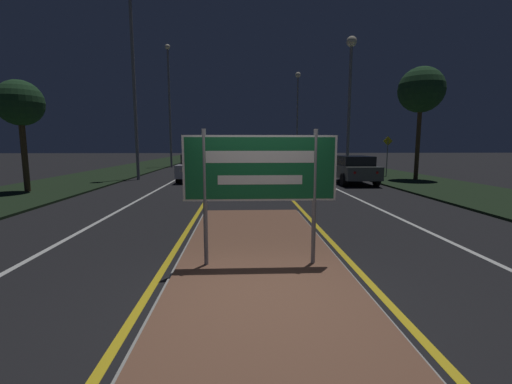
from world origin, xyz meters
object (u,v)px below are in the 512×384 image
Objects in this scene: streetlight_left_far at (169,96)px; streetlight_right_near at (350,78)px; highway_sign at (260,172)px; streetlight_left_near at (132,48)px; warning_sign at (387,152)px; car_receding_1 at (306,160)px; streetlight_right_far at (298,100)px; car_receding_2 at (265,155)px; car_approaching_0 at (197,167)px; car_receding_0 at (353,169)px.

streetlight_right_near is at bearing -38.66° from streetlight_left_far.
highway_sign is 17.45m from streetlight_left_near.
warning_sign is at bearing -33.54° from streetlight_left_far.
highway_sign is at bearing -102.53° from car_receding_1.
streetlight_left_near is 24.23m from streetlight_right_far.
warning_sign is at bearing 2.97° from streetlight_left_near.
car_receding_1 is (-0.93, -10.85, -6.52)m from streetlight_right_far.
car_receding_2 is at bearing 46.58° from streetlight_left_far.
streetlight_left_far is (-6.69, 26.31, 4.76)m from highway_sign.
streetlight_right_near reaches higher than car_approaching_0.
highway_sign is 36.65m from streetlight_right_far.
car_receding_0 is (12.12, -2.59, -6.76)m from streetlight_left_near.
car_receding_2 is (-3.71, 20.39, -5.31)m from streetlight_right_near.
streetlight_left_near is 4.34× the size of warning_sign.
streetlight_right_far is at bearing 88.14° from car_receding_0.
streetlight_right_far is at bearing -8.95° from car_receding_2.
highway_sign is at bearing -119.49° from warning_sign.
warning_sign is at bearing 1.74° from streetlight_right_near.
car_receding_1 is 1.68× the size of warning_sign.
streetlight_right_far reaches higher than car_receding_1.
car_receding_1 is 0.94× the size of car_approaching_0.
car_approaching_0 is (-9.32, -21.00, -6.49)m from streetlight_right_far.
car_receding_1 is at bearing 111.45° from warning_sign.
car_approaching_0 is (-9.29, -1.20, -5.31)m from streetlight_right_near.
streetlight_left_far reaches higher than streetlight_right_near.
highway_sign reaches higher than car_receding_1.
warning_sign is at bearing 45.69° from car_receding_0.
streetlight_right_far is 20.68m from warning_sign.
warning_sign is (11.88, 1.28, 0.81)m from car_approaching_0.
streetlight_left_near is 1.28× the size of streetlight_right_near.
streetlight_right_near is (13.09, -10.48, -0.31)m from streetlight_left_far.
car_receding_1 is 11.78m from car_receding_2.
car_approaching_0 is 1.80× the size of warning_sign.
streetlight_right_near is at bearing -79.69° from car_receding_2.
streetlight_right_far reaches higher than car_receding_0.
streetlight_right_near is 0.82× the size of streetlight_right_far.
car_approaching_0 reaches higher than car_receding_2.
car_approaching_0 is 11.97m from warning_sign.
streetlight_left_near is at bearing -122.09° from streetlight_right_far.
car_receding_0 is 0.97× the size of car_receding_1.
car_approaching_0 is at bearing -104.48° from car_receding_2.
highway_sign is at bearing -94.26° from car_receding_2.
streetlight_left_far reaches higher than warning_sign.
car_receding_0 is (5.69, 12.52, -0.86)m from highway_sign.
streetlight_right_near is 10.76m from car_approaching_0.
car_receding_0 is 23.89m from car_receding_2.
streetlight_left_far reaches higher than car_receding_2.
highway_sign is 0.29× the size of streetlight_right_near.
car_receding_2 is at bearing 103.81° from car_receding_1.
streetlight_left_near is 23.97m from car_receding_2.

